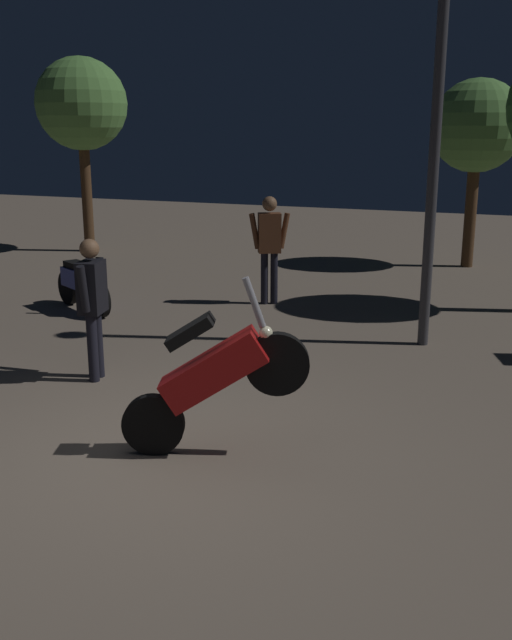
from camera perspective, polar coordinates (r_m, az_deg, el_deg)
The scene contains 8 objects.
ground_plane at distance 6.62m, azimuth -7.89°, elevation -10.57°, with size 40.00×40.00×0.00m, color #756656.
motorcycle_red_foreground at distance 6.31m, azimuth -3.37°, elevation -4.44°, with size 1.60×0.64×1.63m.
motorcycle_blue_parked_left at distance 11.76m, azimuth -13.54°, elevation 2.82°, with size 1.50×0.90×1.11m.
person_rider_beside at distance 11.77m, azimuth 1.07°, elevation 6.33°, with size 0.64×0.39×1.76m.
person_bystander_far at distance 8.37m, azimuth -12.80°, elevation 1.76°, with size 0.31×0.67×1.64m.
streetlamp_near at distance 9.60m, azimuth 14.20°, elevation 17.10°, with size 0.36×0.36×5.15m.
tree_left_bg at distance 15.54m, azimuth 17.06°, elevation 14.34°, with size 1.85×1.85×3.78m.
tree_right_bg at distance 17.31m, azimuth -13.63°, elevation 16.15°, with size 2.05×2.05×4.35m.
Camera 1 is at (2.99, -5.18, 2.85)m, focal length 40.51 mm.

